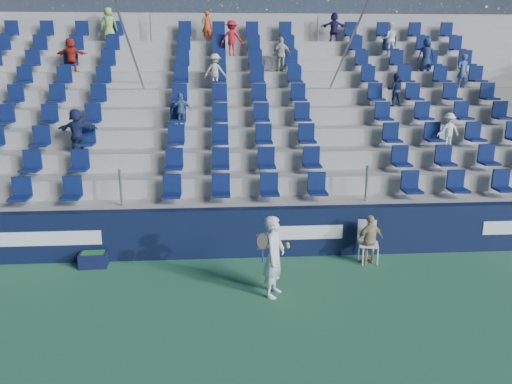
% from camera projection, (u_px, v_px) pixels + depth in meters
% --- Properties ---
extents(ground, '(70.00, 70.00, 0.00)m').
position_uv_depth(ground, '(256.00, 322.00, 9.12)').
color(ground, '#2F6E4A').
rests_on(ground, ground).
extents(sponsor_wall, '(24.00, 0.32, 1.20)m').
position_uv_depth(sponsor_wall, '(247.00, 232.00, 11.99)').
color(sponsor_wall, '#0D1533').
rests_on(sponsor_wall, ground).
extents(grandstand, '(24.00, 8.17, 6.63)m').
position_uv_depth(grandstand, '(238.00, 136.00, 16.49)').
color(grandstand, '#A4A49F').
rests_on(grandstand, ground).
extents(tennis_player, '(0.71, 0.72, 1.68)m').
position_uv_depth(tennis_player, '(274.00, 256.00, 9.94)').
color(tennis_player, silver).
rests_on(tennis_player, ground).
extents(line_judge_chair, '(0.52, 0.53, 0.98)m').
position_uv_depth(line_judge_chair, '(368.00, 238.00, 11.71)').
color(line_judge_chair, white).
rests_on(line_judge_chair, ground).
extents(line_judge, '(0.75, 0.49, 1.18)m').
position_uv_depth(line_judge, '(370.00, 239.00, 11.55)').
color(line_judge, tan).
rests_on(line_judge, ground).
extents(ball_bin, '(0.63, 0.43, 0.35)m').
position_uv_depth(ball_bin, '(94.00, 259.00, 11.48)').
color(ball_bin, '#0E1434').
rests_on(ball_bin, ground).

